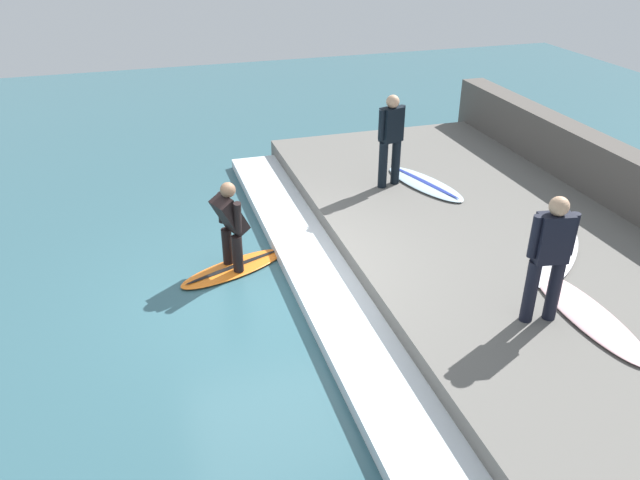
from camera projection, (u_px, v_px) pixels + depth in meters
name	position (u px, v px, depth m)	size (l,w,h in m)	color
ground_plane	(267.00, 293.00, 8.48)	(28.00, 28.00, 0.00)	#335B66
concrete_ledge	(491.00, 245.00, 9.25)	(4.40, 9.90, 0.39)	#66635E
back_wall	(634.00, 198.00, 9.67)	(0.50, 10.39, 1.27)	#544F49
wave_foam_crest	(321.00, 279.00, 8.63)	(0.87, 9.40, 0.17)	silver
surfboard_riding	(234.00, 268.00, 8.99)	(1.76, 1.11, 0.07)	orange
surfer_riding	(230.00, 222.00, 8.63)	(0.54, 0.59, 1.31)	black
surfer_waiting_near	(391.00, 136.00, 10.33)	(0.51, 0.32, 1.57)	black
surfboard_waiting_near	(425.00, 184.00, 10.72)	(1.04, 1.89, 0.07)	silver
surfer_waiting_far	(550.00, 253.00, 6.86)	(0.52, 0.29, 1.56)	black
surfboard_waiting_far	(587.00, 314.00, 7.31)	(0.58, 2.02, 0.06)	beige
surfboard_spare	(555.00, 254.00, 8.55)	(1.78, 1.76, 0.06)	silver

